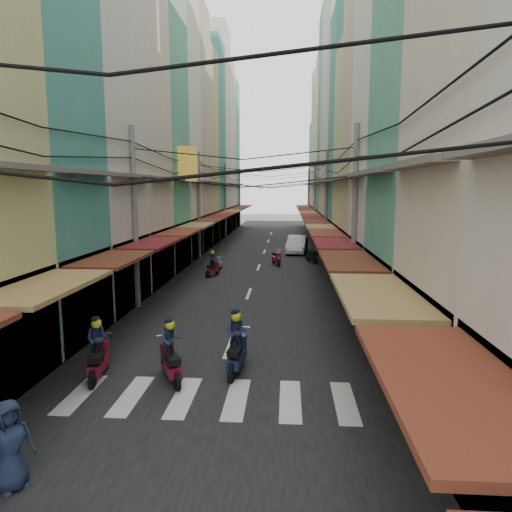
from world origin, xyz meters
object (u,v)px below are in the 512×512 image
at_px(white_car, 297,253).
at_px(traffic_sign, 379,273).
at_px(market_umbrella, 459,291).
at_px(bicycle, 420,321).

height_order(white_car, traffic_sign, traffic_sign).
height_order(white_car, market_umbrella, market_umbrella).
xyz_separation_m(white_car, bicycle, (4.69, -19.84, 0.00)).
xyz_separation_m(bicycle, market_umbrella, (-0.30, -4.83, 2.37)).
xyz_separation_m(white_car, traffic_sign, (2.85, -20.42, 2.13)).
distance_m(bicycle, market_umbrella, 5.39).
distance_m(white_car, bicycle, 20.39).
relative_size(white_car, traffic_sign, 1.79).
relative_size(bicycle, traffic_sign, 0.61).
xyz_separation_m(white_car, market_umbrella, (4.39, -24.67, 2.37)).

